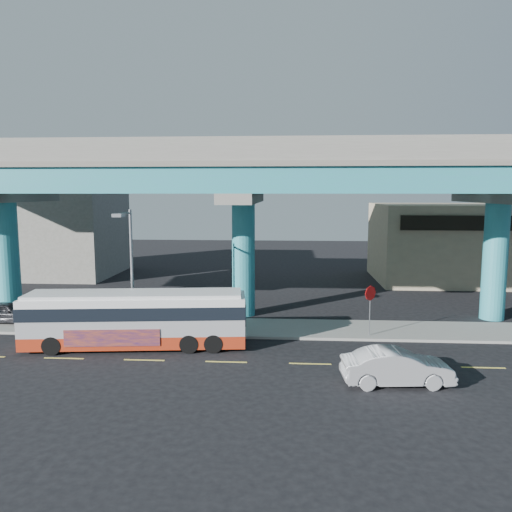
# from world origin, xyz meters

# --- Properties ---
(ground) EXTENTS (120.00, 120.00, 0.00)m
(ground) POSITION_xyz_m (0.00, 0.00, 0.00)
(ground) COLOR black
(ground) RESTS_ON ground
(sidewalk) EXTENTS (70.00, 4.00, 0.15)m
(sidewalk) POSITION_xyz_m (0.00, 5.50, 0.07)
(sidewalk) COLOR gray
(sidewalk) RESTS_ON ground
(lane_markings) EXTENTS (58.00, 0.12, 0.01)m
(lane_markings) POSITION_xyz_m (-0.00, -0.30, 0.01)
(lane_markings) COLOR #D8C64C
(lane_markings) RESTS_ON ground
(viaduct) EXTENTS (52.00, 12.40, 11.70)m
(viaduct) POSITION_xyz_m (-0.00, 9.11, 9.14)
(viaduct) COLOR teal
(viaduct) RESTS_ON ground
(building_beige) EXTENTS (14.00, 10.23, 7.00)m
(building_beige) POSITION_xyz_m (18.00, 22.98, 3.51)
(building_beige) COLOR tan
(building_beige) RESTS_ON ground
(building_concrete) EXTENTS (12.00, 10.00, 9.00)m
(building_concrete) POSITION_xyz_m (-20.00, 24.00, 4.50)
(building_concrete) COLOR gray
(building_concrete) RESTS_ON ground
(transit_bus) EXTENTS (11.63, 3.68, 2.94)m
(transit_bus) POSITION_xyz_m (-4.97, 1.68, 1.61)
(transit_bus) COLOR #A22A13
(transit_bus) RESTS_ON ground
(sedan) EXTENTS (2.35, 4.86, 1.52)m
(sedan) POSITION_xyz_m (7.53, -2.61, 0.76)
(sedan) COLOR #AAABAF
(sedan) RESTS_ON ground
(parked_car) EXTENTS (1.94, 3.93, 1.28)m
(parked_car) POSITION_xyz_m (-14.15, 5.52, 0.79)
(parked_car) COLOR #2B2C30
(parked_car) RESTS_ON sidewalk
(street_lamp) EXTENTS (0.50, 2.32, 6.97)m
(street_lamp) POSITION_xyz_m (-5.85, 3.46, 4.73)
(street_lamp) COLOR gray
(street_lamp) RESTS_ON sidewalk
(stop_sign) EXTENTS (0.67, 0.56, 2.81)m
(stop_sign) POSITION_xyz_m (7.47, 4.18, 2.20)
(stop_sign) COLOR gray
(stop_sign) RESTS_ON sidewalk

